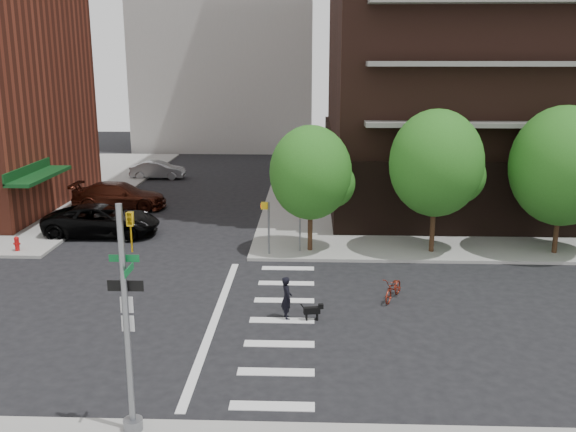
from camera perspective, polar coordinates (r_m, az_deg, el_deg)
The scene contains 15 objects.
ground at distance 24.39m, azimuth -7.69°, elevation -9.10°, with size 120.00×120.00×0.00m, color black.
sidewalk_ne at distance 49.37m, azimuth 21.58°, elevation 2.02°, with size 39.00×33.00×0.15m, color gray.
crosswalk at distance 24.12m, azimuth -2.45°, elevation -9.24°, with size 3.85×13.00×0.01m.
tree_a at distance 31.07m, azimuth 2.02°, elevation 3.87°, with size 4.00×4.00×5.90m.
tree_b at distance 31.55m, azimuth 13.03°, elevation 4.59°, with size 4.50×4.50×6.65m.
tree_c at distance 33.22m, azimuth 23.26°, elevation 4.10°, with size 5.00×5.00×6.80m.
traffic_signal at distance 16.73m, azimuth -13.97°, elevation -10.52°, with size 0.90×0.75×6.00m.
pedestrian_signal at distance 31.02m, azimuth -1.13°, elevation -0.28°, with size 2.18×0.67×2.60m.
fire_hydrant at distance 34.43m, azimuth -22.96°, elevation -2.21°, with size 0.24×0.24×0.73m.
parked_car_black at distance 36.21m, azimuth -16.20°, elevation -0.39°, with size 6.12×2.82×1.70m, color black.
parked_car_maroon at distance 42.28m, azimuth -14.75°, elevation 1.75°, with size 5.91×2.40×1.72m, color #39140C.
parked_car_silver at distance 52.17m, azimuth -11.50°, elevation 4.04°, with size 4.29×1.50×1.41m, color #929598.
scooter at distance 26.22m, azimuth 9.36°, elevation -6.35°, with size 0.63×1.82×0.95m, color maroon.
dog_walker at distance 23.97m, azimuth -0.12°, elevation -7.28°, with size 0.39×0.60×1.63m, color black.
dog at distance 23.98m, azimuth 2.23°, elevation -8.37°, with size 0.75×0.29×0.63m.
Camera 1 is at (4.05, -22.08, 9.55)m, focal length 40.00 mm.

